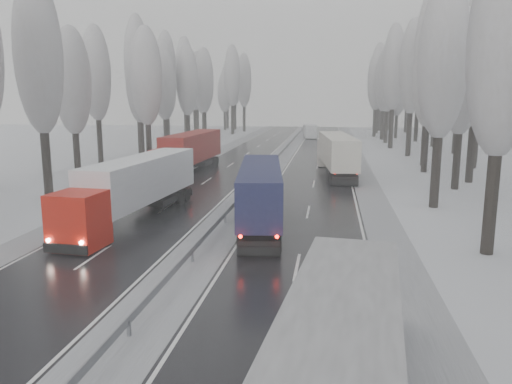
% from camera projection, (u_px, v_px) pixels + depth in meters
% --- Properties ---
extents(carriageway_right, '(7.50, 200.00, 0.03)m').
position_uv_depth(carriageway_right, '(311.00, 196.00, 41.72)').
color(carriageway_right, black).
rests_on(carriageway_right, ground).
extents(carriageway_left, '(7.50, 200.00, 0.03)m').
position_uv_depth(carriageway_left, '(190.00, 192.00, 43.24)').
color(carriageway_left, black).
rests_on(carriageway_left, ground).
extents(median_slush, '(3.00, 200.00, 0.04)m').
position_uv_depth(median_slush, '(249.00, 194.00, 42.48)').
color(median_slush, '#ACAEB4').
rests_on(median_slush, ground).
extents(shoulder_right, '(2.40, 200.00, 0.04)m').
position_uv_depth(shoulder_right, '(372.00, 198.00, 41.00)').
color(shoulder_right, '#ACAEB4').
rests_on(shoulder_right, ground).
extents(shoulder_left, '(2.40, 200.00, 0.04)m').
position_uv_depth(shoulder_left, '(135.00, 191.00, 43.95)').
color(shoulder_left, '#ACAEB4').
rests_on(shoulder_left, ground).
extents(median_guardrail, '(0.12, 200.00, 0.76)m').
position_uv_depth(median_guardrail, '(249.00, 187.00, 42.36)').
color(median_guardrail, slate).
rests_on(median_guardrail, ground).
extents(tree_16, '(3.60, 3.60, 16.53)m').
position_uv_depth(tree_16, '(505.00, 45.00, 24.39)').
color(tree_16, black).
rests_on(tree_16, ground).
extents(tree_18, '(3.60, 3.60, 16.58)m').
position_uv_depth(tree_18, '(443.00, 61.00, 35.50)').
color(tree_18, black).
rests_on(tree_18, ground).
extents(tree_19, '(3.60, 3.60, 14.57)m').
position_uv_depth(tree_19, '(505.00, 81.00, 38.83)').
color(tree_19, black).
rests_on(tree_19, ground).
extents(tree_20, '(3.60, 3.60, 15.71)m').
position_uv_depth(tree_20, '(463.00, 74.00, 43.02)').
color(tree_20, black).
rests_on(tree_20, ground).
extents(tree_21, '(3.60, 3.60, 18.62)m').
position_uv_depth(tree_21, '(479.00, 55.00, 46.23)').
color(tree_21, black).
rests_on(tree_21, ground).
extents(tree_22, '(3.60, 3.60, 15.86)m').
position_uv_depth(tree_22, '(430.00, 77.00, 53.26)').
color(tree_22, black).
rests_on(tree_22, ground).
extents(tree_23, '(3.60, 3.60, 13.55)m').
position_uv_depth(tree_23, '(480.00, 92.00, 56.52)').
color(tree_23, black).
rests_on(tree_23, ground).
extents(tree_24, '(3.60, 3.60, 20.49)m').
position_uv_depth(tree_24, '(430.00, 53.00, 57.85)').
color(tree_24, black).
rests_on(tree_24, ground).
extents(tree_25, '(3.60, 3.60, 19.44)m').
position_uv_depth(tree_25, '(482.00, 61.00, 60.87)').
color(tree_25, black).
rests_on(tree_25, ground).
extents(tree_26, '(3.60, 3.60, 18.78)m').
position_uv_depth(tree_26, '(413.00, 68.00, 68.06)').
color(tree_26, black).
rests_on(tree_26, ground).
extents(tree_27, '(3.60, 3.60, 17.62)m').
position_uv_depth(tree_27, '(460.00, 74.00, 71.06)').
color(tree_27, black).
rests_on(tree_27, ground).
extents(tree_28, '(3.60, 3.60, 19.62)m').
position_uv_depth(tree_28, '(394.00, 68.00, 78.52)').
color(tree_28, black).
rests_on(tree_28, ground).
extents(tree_29, '(3.60, 3.60, 18.11)m').
position_uv_depth(tree_29, '(437.00, 75.00, 81.52)').
color(tree_29, black).
rests_on(tree_29, ground).
extents(tree_30, '(3.60, 3.60, 17.86)m').
position_uv_depth(tree_30, '(388.00, 78.00, 88.17)').
color(tree_30, black).
rests_on(tree_30, ground).
extents(tree_31, '(3.60, 3.60, 18.58)m').
position_uv_depth(tree_31, '(419.00, 76.00, 91.12)').
color(tree_31, black).
rests_on(tree_31, ground).
extents(tree_32, '(3.60, 3.60, 17.33)m').
position_uv_depth(tree_32, '(384.00, 81.00, 95.52)').
color(tree_32, black).
rests_on(tree_32, ground).
extents(tree_33, '(3.60, 3.60, 14.33)m').
position_uv_depth(tree_33, '(398.00, 91.00, 99.31)').
color(tree_33, black).
rests_on(tree_33, ground).
extents(tree_34, '(3.60, 3.60, 17.63)m').
position_uv_depth(tree_34, '(376.00, 81.00, 102.52)').
color(tree_34, black).
rests_on(tree_34, ground).
extents(tree_35, '(3.60, 3.60, 18.25)m').
position_uv_depth(tree_35, '(419.00, 80.00, 105.00)').
color(tree_35, black).
rests_on(tree_35, ground).
extents(tree_36, '(3.60, 3.60, 20.23)m').
position_uv_depth(tree_36, '(379.00, 75.00, 111.59)').
color(tree_36, black).
rests_on(tree_36, ground).
extents(tree_37, '(3.60, 3.60, 16.37)m').
position_uv_depth(tree_37, '(408.00, 87.00, 114.92)').
color(tree_37, black).
rests_on(tree_37, ground).
extents(tree_38, '(3.60, 3.60, 17.97)m').
position_uv_depth(tree_38, '(382.00, 83.00, 121.88)').
color(tree_38, black).
rests_on(tree_38, ground).
extents(tree_39, '(3.60, 3.60, 16.19)m').
position_uv_depth(tree_39, '(391.00, 88.00, 125.57)').
color(tree_39, black).
rests_on(tree_39, ground).
extents(tree_58, '(3.60, 3.60, 17.21)m').
position_uv_depth(tree_58, '(38.00, 57.00, 37.31)').
color(tree_58, black).
rests_on(tree_58, ground).
extents(tree_60, '(3.60, 3.60, 14.84)m').
position_uv_depth(tree_60, '(72.00, 82.00, 47.33)').
color(tree_60, black).
rests_on(tree_60, ground).
extents(tree_61, '(3.60, 3.60, 13.95)m').
position_uv_depth(tree_61, '(40.00, 89.00, 52.16)').
color(tree_61, black).
rests_on(tree_61, ground).
extents(tree_62, '(3.60, 3.60, 16.04)m').
position_uv_depth(tree_62, '(146.00, 77.00, 55.90)').
color(tree_62, black).
rests_on(tree_62, ground).
extents(tree_63, '(3.60, 3.60, 16.88)m').
position_uv_depth(tree_63, '(96.00, 74.00, 60.83)').
color(tree_63, black).
rests_on(tree_63, ground).
extents(tree_64, '(3.60, 3.60, 15.42)m').
position_uv_depth(tree_64, '(140.00, 83.00, 65.33)').
color(tree_64, black).
rests_on(tree_64, ground).
extents(tree_65, '(3.60, 3.60, 19.48)m').
position_uv_depth(tree_65, '(137.00, 65.00, 68.99)').
color(tree_65, black).
rests_on(tree_65, ground).
extents(tree_66, '(3.60, 3.60, 15.23)m').
position_uv_depth(tree_66, '(164.00, 86.00, 74.70)').
color(tree_66, black).
rests_on(tree_66, ground).
extents(tree_67, '(3.60, 3.60, 17.09)m').
position_uv_depth(tree_67, '(164.00, 79.00, 78.56)').
color(tree_67, black).
rests_on(tree_67, ground).
extents(tree_68, '(3.60, 3.60, 16.65)m').
position_uv_depth(tree_68, '(187.00, 81.00, 80.87)').
color(tree_68, black).
rests_on(tree_68, ground).
extents(tree_69, '(3.60, 3.60, 19.35)m').
position_uv_depth(tree_69, '(166.00, 72.00, 85.14)').
color(tree_69, black).
rests_on(tree_69, ground).
extents(tree_70, '(3.60, 3.60, 17.09)m').
position_uv_depth(tree_70, '(204.00, 81.00, 90.57)').
color(tree_70, black).
rests_on(tree_70, ground).
extents(tree_71, '(3.60, 3.60, 19.61)m').
position_uv_depth(tree_71, '(185.00, 73.00, 94.85)').
color(tree_71, black).
rests_on(tree_71, ground).
extents(tree_72, '(3.60, 3.60, 15.11)m').
position_uv_depth(tree_72, '(203.00, 89.00, 100.27)').
color(tree_72, black).
rests_on(tree_72, ground).
extents(tree_73, '(3.60, 3.60, 17.22)m').
position_uv_depth(tree_73, '(194.00, 83.00, 104.32)').
color(tree_73, black).
rests_on(tree_73, ground).
extents(tree_74, '(3.60, 3.60, 19.68)m').
position_uv_depth(tree_74, '(232.00, 76.00, 109.65)').
color(tree_74, black).
rests_on(tree_74, ground).
extents(tree_75, '(3.60, 3.60, 18.60)m').
position_uv_depth(tree_75, '(197.00, 80.00, 114.99)').
color(tree_75, black).
rests_on(tree_75, ground).
extents(tree_76, '(3.60, 3.60, 18.55)m').
position_uv_depth(tree_76, '(244.00, 81.00, 118.76)').
color(tree_76, black).
rests_on(tree_76, ground).
extents(tree_77, '(3.60, 3.60, 14.32)m').
position_uv_depth(tree_77, '(225.00, 93.00, 123.97)').
color(tree_77, black).
rests_on(tree_77, ground).
extents(tree_78, '(3.60, 3.60, 19.55)m').
position_uv_depth(tree_78, '(235.00, 79.00, 125.56)').
color(tree_78, black).
rests_on(tree_78, ground).
extents(tree_79, '(3.60, 3.60, 17.07)m').
position_uv_depth(tree_79, '(227.00, 86.00, 130.14)').
color(tree_79, black).
rests_on(tree_79, ground).
extents(truck_grey_tarp, '(3.90, 15.31, 3.89)m').
position_uv_depth(truck_grey_tarp, '(339.00, 377.00, 10.63)').
color(truck_grey_tarp, '#4E4E53').
rests_on(truck_grey_tarp, ground).
extents(truck_blue_box, '(4.31, 15.51, 3.94)m').
position_uv_depth(truck_blue_box, '(261.00, 189.00, 32.25)').
color(truck_blue_box, navy).
rests_on(truck_blue_box, ground).
extents(truck_cream_box, '(4.41, 16.84, 4.28)m').
position_uv_depth(truck_cream_box, '(336.00, 152.00, 52.44)').
color(truck_cream_box, beige).
rests_on(truck_cream_box, ground).
extents(box_truck_distant, '(3.14, 7.54, 2.73)m').
position_uv_depth(box_truck_distant, '(310.00, 131.00, 100.63)').
color(box_truck_distant, '#AAACB0').
rests_on(box_truck_distant, ground).
extents(truck_red_white, '(3.80, 16.23, 4.13)m').
position_uv_depth(truck_red_white, '(135.00, 185.00, 32.99)').
color(truck_red_white, red).
rests_on(truck_red_white, ground).
extents(truck_red_red, '(3.32, 16.98, 4.33)m').
position_uv_depth(truck_red_red, '(189.00, 151.00, 53.30)').
color(truck_red_red, '#AA0E09').
rests_on(truck_red_red, ground).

